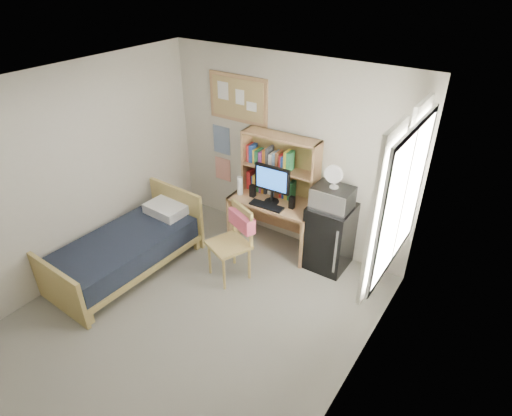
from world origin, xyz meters
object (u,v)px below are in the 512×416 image
Objects in this scene: monitor at (272,184)px; bed at (126,254)px; desk at (273,223)px; speaker_right at (292,203)px; speaker_left at (253,191)px; microwave at (333,197)px; desk_fan at (335,177)px; desk_chair at (229,244)px; bulletin_board at (238,99)px; mini_fridge at (329,236)px.

bed is at bearing -133.70° from monitor.
speaker_right is at bearing -11.31° from desk.
speaker_left is at bearing 180.00° from speaker_right.
monitor is 1.13× the size of microwave.
bed is at bearing -144.16° from desk_fan.
monitor reaches higher than microwave.
speaker_left is at bearing 125.66° from desk_chair.
bulletin_board is 1.26m from speaker_left.
desk is 1.18× the size of desk_chair.
speaker_left is at bearing -176.18° from desk_fan.
speaker_left is 1.24m from desk_fan.
desk_fan is at bearing -90.00° from mini_fridge.
desk_fan is at bearing -10.12° from bulletin_board.
bulletin_board reaches higher than desk_fan.
bed is (-1.28, -1.55, -0.11)m from desk.
monitor is (0.79, -0.36, -0.92)m from bulletin_board.
desk_fan is (0.83, 0.07, 0.31)m from monitor.
desk_fan reaches higher than microwave.
bulletin_board reaches higher than speaker_right.
desk_fan is at bearing 1.92° from monitor.
microwave is (0.94, 0.90, 0.54)m from desk_chair.
mini_fridge is at bearing 90.00° from microwave.
mini_fridge is 1.20m from speaker_left.
desk is 2.01m from bed.
desk_chair is at bearing -60.15° from bulletin_board.
bed is 3.91× the size of microwave.
speaker_right is (-0.53, -0.07, 0.37)m from mini_fridge.
desk is 0.64m from monitor.
desk_fan is at bearing 0.00° from microwave.
desk_fan reaches higher than speaker_left.
desk is 1.26m from desk_fan.
speaker_left is 1.16m from microwave.
desk_chair is (-0.10, -0.89, 0.13)m from desk.
mini_fridge is at bearing -0.82° from desk.
desk_chair is 2.12× the size of microwave.
bulletin_board reaches higher than microwave.
desk is 2.50× the size of microwave.
bed is at bearing -105.17° from bulletin_board.
microwave is at bearing -90.00° from mini_fridge.
mini_fridge is 2.65m from bed.
desk_chair is 1.87× the size of monitor.
mini_fridge reaches higher than desk.
mini_fridge is 3.26× the size of desk_fan.
desk is (0.78, -0.30, -1.55)m from bulletin_board.
bulletin_board is at bearing 159.66° from speaker_right.
monitor reaches higher than desk_chair.
desk_chair is 1.11× the size of mini_fridge.
desk_chair is 0.90m from speaker_left.
mini_fridge is 0.65m from speaker_right.
bulletin_board is 5.71× the size of speaker_right.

